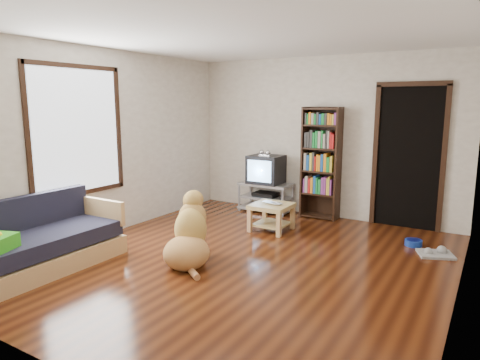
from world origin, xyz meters
The scene contains 17 objects.
ground centered at (0.00, 0.00, 0.00)m, with size 5.00×5.00×0.00m, color #51230E.
ceiling centered at (0.00, 0.00, 2.60)m, with size 5.00×5.00×0.00m, color white.
wall_back centered at (0.00, 2.50, 1.30)m, with size 4.50×4.50×0.00m, color silver.
wall_front centered at (0.00, -2.50, 1.30)m, with size 4.50×4.50×0.00m, color silver.
wall_left centered at (-2.25, 0.00, 1.30)m, with size 5.00×5.00×0.00m, color silver.
wall_right centered at (2.25, 0.00, 1.30)m, with size 5.00×5.00×0.00m, color silver.
laptop centered at (-0.30, 1.25, 0.41)m, with size 0.32×0.20×0.02m, color silver.
dog_bowl centered at (1.63, 1.63, 0.04)m, with size 0.22×0.22×0.08m, color navy.
grey_rag centered at (1.93, 1.38, 0.01)m, with size 0.40×0.32×0.03m, color #9B9B9B.
window centered at (-2.23, -0.50, 1.50)m, with size 0.03×1.46×1.70m.
doorway centered at (1.35, 2.48, 1.12)m, with size 1.03×0.05×2.19m.
tv_stand centered at (-0.90, 2.25, 0.27)m, with size 0.90×0.45×0.50m.
crt_tv centered at (-0.90, 2.27, 0.74)m, with size 0.55×0.52×0.58m.
bookshelf centered at (0.05, 2.34, 1.00)m, with size 0.60×0.30×1.80m.
sofa centered at (-1.87, -1.38, 0.26)m, with size 0.80×1.80×0.80m.
coffee_table centered at (-0.30, 1.28, 0.28)m, with size 0.55×0.55×0.40m.
dog centered at (-0.54, -0.36, 0.31)m, with size 0.74×0.95×0.85m.
Camera 1 is at (2.46, -4.18, 1.85)m, focal length 32.00 mm.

